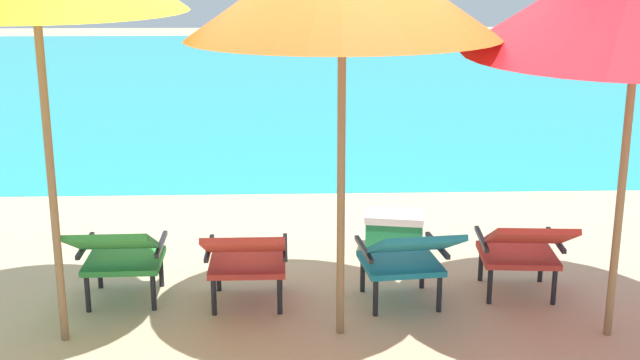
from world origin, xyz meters
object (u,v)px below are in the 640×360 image
lounge_chair_far_left (119,253)px  lounge_chair_near_right (407,255)px  cooler_box (395,232)px  lounge_chair_far_right (523,247)px  lounge_chair_near_left (246,256)px

lounge_chair_far_left → lounge_chair_near_right: bearing=-3.5°
cooler_box → lounge_chair_far_right: bearing=-55.2°
lounge_chair_near_right → lounge_chair_far_right: (0.82, 0.13, 0.00)m
lounge_chair_far_left → lounge_chair_near_right: same height
lounge_chair_far_left → cooler_box: (2.00, 1.08, -0.24)m
lounge_chair_near_left → lounge_chair_near_right: same height
lounge_chair_far_left → lounge_chair_near_left: (0.86, -0.09, 0.00)m
lounge_chair_near_right → cooler_box: lounge_chair_near_right is taller
lounge_chair_far_left → lounge_chair_far_right: size_ratio=0.97×
lounge_chair_near_left → lounge_chair_far_right: same height
lounge_chair_near_right → lounge_chair_near_left: bearing=178.5°
cooler_box → lounge_chair_near_left: bearing=-134.4°
lounge_chair_near_left → lounge_chair_far_right: 1.89m
lounge_chair_near_left → cooler_box: (1.15, 1.17, -0.24)m
lounge_chair_near_left → lounge_chair_near_right: size_ratio=0.94×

